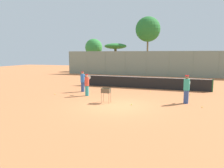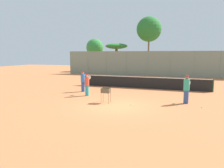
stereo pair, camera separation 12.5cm
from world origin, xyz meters
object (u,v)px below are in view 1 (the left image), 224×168
(tennis_net, at_px, (141,82))
(player_yellow_shirt, at_px, (87,85))
(ball_cart, at_px, (106,92))
(player_white_outfit, at_px, (83,81))
(parked_car, at_px, (158,70))
(player_red_cap, at_px, (186,89))

(tennis_net, height_order, player_yellow_shirt, player_yellow_shirt)
(tennis_net, xyz_separation_m, ball_cart, (-0.90, -6.60, 0.16))
(player_white_outfit, relative_size, player_yellow_shirt, 1.03)
(player_yellow_shirt, xyz_separation_m, parked_car, (2.88, 18.47, -0.18))
(player_yellow_shirt, bearing_deg, player_white_outfit, 4.09)
(tennis_net, xyz_separation_m, player_yellow_shirt, (-3.09, -4.86, 0.28))
(ball_cart, height_order, parked_car, parked_car)
(player_red_cap, relative_size, parked_car, 0.43)
(player_white_outfit, xyz_separation_m, ball_cart, (3.30, -3.26, -0.15))
(player_yellow_shirt, relative_size, ball_cart, 1.70)
(ball_cart, bearing_deg, player_white_outfit, 135.34)
(tennis_net, xyz_separation_m, parked_car, (-0.21, 13.61, 0.10))
(player_red_cap, relative_size, player_yellow_shirt, 1.11)
(tennis_net, distance_m, player_white_outfit, 5.37)
(player_red_cap, bearing_deg, player_white_outfit, 95.59)
(player_white_outfit, height_order, player_yellow_shirt, player_white_outfit)
(tennis_net, bearing_deg, player_red_cap, -51.99)
(player_white_outfit, bearing_deg, ball_cart, -71.60)
(player_white_outfit, relative_size, parked_car, 0.40)
(tennis_net, height_order, player_red_cap, player_red_cap)
(tennis_net, relative_size, ball_cart, 12.69)
(ball_cart, xyz_separation_m, parked_car, (0.69, 20.20, -0.06))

